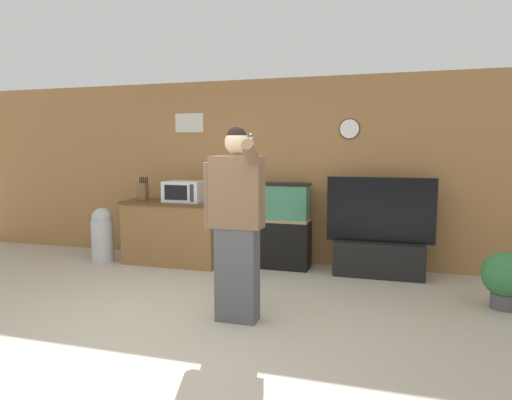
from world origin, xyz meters
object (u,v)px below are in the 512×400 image
(potted_plant, at_px, (505,277))
(trash_bin, at_px, (103,234))
(counter_island, at_px, (173,232))
(aquarium_on_stand, at_px, (277,225))
(tv_on_stand, at_px, (379,247))
(knife_block, at_px, (143,191))
(microwave, at_px, (185,191))
(person_standing, at_px, (236,221))

(potted_plant, distance_m, trash_bin, 5.14)
(counter_island, bearing_deg, aquarium_on_stand, 8.34)
(tv_on_stand, bearing_deg, knife_block, -177.17)
(aquarium_on_stand, relative_size, potted_plant, 2.00)
(counter_island, bearing_deg, knife_block, 179.69)
(knife_block, bearing_deg, microwave, -1.71)
(microwave, height_order, person_standing, person_standing)
(counter_island, bearing_deg, potted_plant, -10.10)
(potted_plant, bearing_deg, microwave, 169.65)
(aquarium_on_stand, distance_m, tv_on_stand, 1.37)
(microwave, bearing_deg, tv_on_stand, 3.99)
(microwave, distance_m, person_standing, 2.26)
(microwave, bearing_deg, person_standing, -52.45)
(trash_bin, bearing_deg, aquarium_on_stand, 9.01)
(aquarium_on_stand, bearing_deg, microwave, -169.61)
(counter_island, bearing_deg, person_standing, -48.97)
(knife_block, bearing_deg, tv_on_stand, 2.83)
(aquarium_on_stand, distance_m, trash_bin, 2.54)
(knife_block, height_order, trash_bin, knife_block)
(counter_island, xyz_separation_m, person_standing, (1.57, -1.81, 0.50))
(aquarium_on_stand, relative_size, tv_on_stand, 0.86)
(person_standing, height_order, potted_plant, person_standing)
(knife_block, relative_size, trash_bin, 0.42)
(knife_block, distance_m, aquarium_on_stand, 1.99)
(knife_block, height_order, aquarium_on_stand, knife_block)
(microwave, relative_size, trash_bin, 0.69)
(counter_island, distance_m, person_standing, 2.45)
(knife_block, relative_size, tv_on_stand, 0.25)
(tv_on_stand, height_order, trash_bin, tv_on_stand)
(potted_plant, xyz_separation_m, trash_bin, (-5.11, 0.54, 0.07))
(potted_plant, bearing_deg, tv_on_stand, 144.75)
(knife_block, bearing_deg, potted_plant, -9.10)
(aquarium_on_stand, bearing_deg, tv_on_stand, -2.09)
(tv_on_stand, bearing_deg, counter_island, -176.64)
(trash_bin, bearing_deg, potted_plant, -6.07)
(microwave, relative_size, potted_plant, 0.92)
(aquarium_on_stand, distance_m, person_standing, 2.06)
(person_standing, bearing_deg, aquarium_on_stand, 93.16)
(knife_block, xyz_separation_m, tv_on_stand, (3.28, 0.16, -0.65))
(potted_plant, bearing_deg, knife_block, 170.90)
(aquarium_on_stand, bearing_deg, knife_block, -173.75)
(counter_island, relative_size, potted_plant, 2.42)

